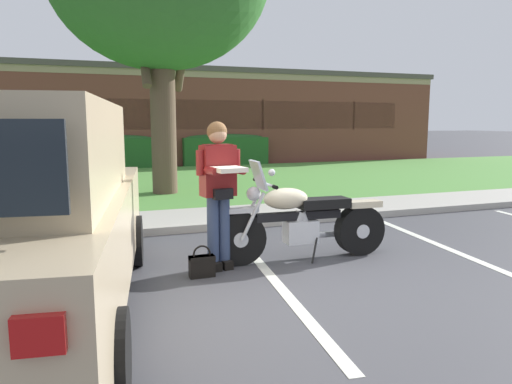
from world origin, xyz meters
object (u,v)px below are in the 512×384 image
brick_building (140,118)px  rider_person (219,183)px  handbag (202,264)px  parked_suv_adjacent (9,213)px  motorcycle (308,221)px  hedge_center_left (114,151)px  hedge_center_right (224,149)px

brick_building → rider_person: bearing=-94.0°
handbag → rider_person: bearing=40.0°
rider_person → parked_suv_adjacent: (-2.04, -0.88, -0.05)m
motorcycle → parked_suv_adjacent: bearing=-164.3°
motorcycle → hedge_center_left: bearing=96.5°
handbag → hedge_center_left: hedge_center_left is taller
motorcycle → brick_building: size_ratio=0.09×
hedge_center_left → handbag: bearing=-89.8°
hedge_center_right → brick_building: bearing=117.1°
parked_suv_adjacent → hedge_center_right: (5.86, 13.62, -0.30)m
hedge_center_right → rider_person: bearing=-106.7°
rider_person → parked_suv_adjacent: 2.23m
motorcycle → rider_person: size_ratio=1.32×
rider_person → brick_building: size_ratio=0.07×
motorcycle → rider_person: rider_person is taller
rider_person → parked_suv_adjacent: bearing=-156.7°
handbag → motorcycle: bearing=9.6°
motorcycle → handbag: (-1.41, -0.24, -0.34)m
handbag → parked_suv_adjacent: size_ratio=0.07×
rider_person → hedge_center_right: bearing=73.3°
handbag → hedge_center_left: (-0.04, 12.96, 0.51)m
rider_person → hedge_center_right: size_ratio=0.51×
handbag → hedge_center_left: size_ratio=0.12×
rider_person → hedge_center_left: rider_person is taller
rider_person → handbag: bearing=-140.0°
hedge_center_left → brick_building: 5.40m
rider_person → motorcycle: bearing=0.8°
handbag → hedge_center_right: bearing=72.5°
rider_person → brick_building: (1.25, 17.76, 0.88)m
handbag → brick_building: 18.13m
handbag → hedge_center_right: hedge_center_right is taller
hedge_center_right → handbag: bearing=-107.5°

